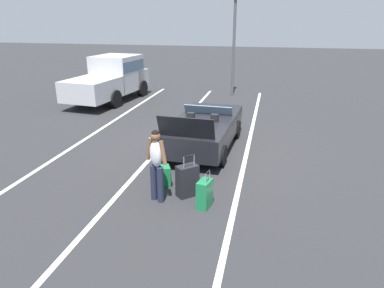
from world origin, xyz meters
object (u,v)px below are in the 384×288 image
suitcase_large_black (187,181)px  suitcase_small_carryon (166,176)px  suitcase_medium_bright (205,194)px  parked_pickup_truck_near (112,77)px  convertible_car (206,128)px  traveler_person (156,162)px  parking_lamp_post (234,36)px

suitcase_large_black → suitcase_small_carryon: size_ratio=2.05×
suitcase_medium_bright → parked_pickup_truck_near: size_ratio=0.16×
convertible_car → traveler_person: (-3.78, 0.38, 0.34)m
suitcase_medium_bright → parked_pickup_truck_near: 11.36m
convertible_car → suitcase_medium_bright: 3.93m
convertible_car → parked_pickup_truck_near: bearing=48.6°
convertible_car → suitcase_small_carryon: bearing=175.3°
convertible_car → parking_lamp_post: 8.26m
traveler_person → parked_pickup_truck_near: (9.32, 5.25, 0.18)m
suitcase_large_black → traveler_person: traveler_person is taller
suitcase_medium_bright → suitcase_large_black: bearing=-29.9°
convertible_car → suitcase_medium_bright: convertible_car is taller
parked_pickup_truck_near → parking_lamp_post: size_ratio=1.01×
suitcase_large_black → suitcase_medium_bright: size_ratio=1.20×
suitcase_large_black → suitcase_medium_bright: (-0.44, -0.48, -0.06)m
suitcase_small_carryon → parking_lamp_post: size_ratio=0.10×
parking_lamp_post → traveler_person: bearing=178.5°
suitcase_large_black → parked_pickup_truck_near: 10.72m
suitcase_medium_bright → traveler_person: (0.07, 1.08, 0.62)m
convertible_car → suitcase_large_black: convertible_car is taller
suitcase_small_carryon → suitcase_medium_bright: bearing=-62.1°
suitcase_large_black → suitcase_small_carryon: suitcase_large_black is taller
parked_pickup_truck_near → parking_lamp_post: 6.33m
suitcase_medium_bright → parking_lamp_post: parking_lamp_post is taller
suitcase_medium_bright → parking_lamp_post: size_ratio=0.17×
parked_pickup_truck_near → suitcase_large_black: bearing=-140.1°
suitcase_large_black → parking_lamp_post: parking_lamp_post is taller
convertible_car → parking_lamp_post: size_ratio=0.83×
suitcase_large_black → traveler_person: bearing=77.7°
suitcase_large_black → parking_lamp_post: bearing=-42.4°
parked_pickup_truck_near → convertible_car: bearing=-127.8°
traveler_person → suitcase_large_black: bearing=-32.6°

